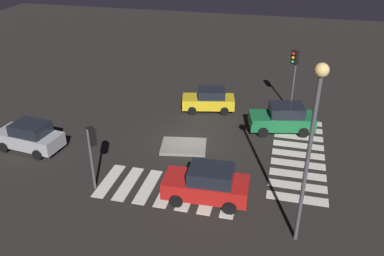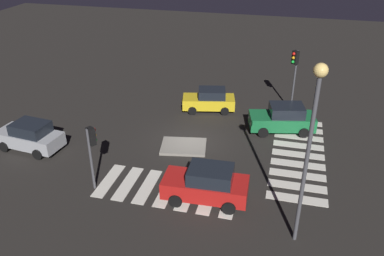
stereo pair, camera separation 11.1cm
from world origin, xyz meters
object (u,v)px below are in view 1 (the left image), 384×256
(traffic_island, at_px, (184,146))
(traffic_light_south, at_px, (92,143))
(car_yellow, at_px, (209,100))
(car_green, at_px, (283,118))
(car_red, at_px, (207,184))
(traffic_light_north, at_px, (294,66))
(car_silver, at_px, (30,136))
(street_lamp, at_px, (312,130))

(traffic_island, xyz_separation_m, traffic_light_south, (-3.51, -5.24, 2.67))
(car_yellow, height_order, car_green, car_green)
(car_red, relative_size, traffic_light_north, 0.96)
(traffic_island, xyz_separation_m, car_yellow, (0.41, 5.98, 0.76))
(traffic_island, xyz_separation_m, car_green, (5.99, 3.90, 0.86))
(traffic_island, distance_m, traffic_light_north, 10.32)
(car_silver, bearing_deg, car_yellow, -132.59)
(car_green, bearing_deg, traffic_island, 20.28)
(car_red, distance_m, traffic_light_north, 13.01)
(car_red, relative_size, traffic_light_south, 1.24)
(traffic_light_north, relative_size, traffic_light_south, 1.30)
(street_lamp, bearing_deg, car_red, 157.56)
(car_green, bearing_deg, street_lamp, 83.34)
(traffic_light_north, bearing_deg, traffic_light_south, 5.24)
(traffic_island, height_order, street_lamp, street_lamp)
(car_yellow, distance_m, traffic_light_south, 12.03)
(car_silver, xyz_separation_m, car_red, (11.94, -2.35, 0.04))
(car_yellow, distance_m, car_silver, 12.95)
(traffic_light_north, xyz_separation_m, traffic_light_south, (-9.89, -12.56, -0.82))
(traffic_island, relative_size, car_yellow, 0.76)
(car_yellow, bearing_deg, traffic_light_north, -179.55)
(traffic_island, bearing_deg, car_red, -62.17)
(car_red, height_order, street_lamp, street_lamp)
(traffic_light_north, relative_size, street_lamp, 0.56)
(car_green, height_order, car_red, car_red)
(car_red, bearing_deg, traffic_light_south, 1.82)
(traffic_island, distance_m, car_green, 7.19)
(car_green, bearing_deg, traffic_light_south, 31.12)
(car_green, bearing_deg, car_red, 55.69)
(car_silver, height_order, traffic_light_south, traffic_light_south)
(traffic_island, height_order, traffic_light_north, traffic_light_north)
(car_yellow, height_order, car_silver, car_silver)
(car_silver, xyz_separation_m, traffic_light_south, (5.89, -2.76, 1.85))
(traffic_island, distance_m, traffic_light_south, 6.84)
(traffic_light_north, bearing_deg, street_lamp, 46.47)
(traffic_light_south, bearing_deg, traffic_island, -1.95)
(traffic_light_north, height_order, traffic_light_south, traffic_light_north)
(traffic_island, height_order, car_green, car_green)
(car_silver, xyz_separation_m, street_lamp, (16.51, -4.24, 4.77))
(traffic_light_north, bearing_deg, car_green, 36.82)
(car_silver, bearing_deg, traffic_light_south, 161.52)
(car_green, relative_size, car_red, 1.03)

